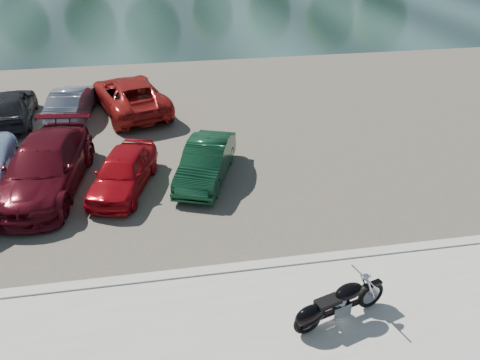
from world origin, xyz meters
name	(u,v)px	position (x,y,z in m)	size (l,w,h in m)	color
ground	(288,329)	(0.00, 0.00, 0.00)	(200.00, 200.00, 0.00)	#595447
kerb	(267,265)	(0.00, 2.00, 0.07)	(60.00, 0.30, 0.14)	#ADACA3
parking_lot	(220,123)	(0.00, 11.00, 0.02)	(60.00, 18.00, 0.04)	#48443A
river	(180,0)	(0.00, 40.00, 0.00)	(120.00, 40.00, 0.00)	#172928
motorcycle	(332,306)	(0.92, -0.05, 0.56)	(2.27, 1.00, 1.05)	black
car_3	(45,167)	(-6.04, 6.81, 0.81)	(2.16, 5.32, 1.54)	#4E0B15
car_4	(123,171)	(-3.66, 6.39, 0.66)	(1.47, 3.66, 1.25)	#A80B14
car_5	(206,162)	(-1.04, 6.61, 0.66)	(1.31, 3.74, 1.23)	#0E351F
car_8	(11,106)	(-8.40, 12.51, 0.74)	(1.65, 4.10, 1.40)	black
car_9	(72,102)	(-6.03, 12.81, 0.67)	(1.33, 3.82, 1.26)	slate
car_10	(130,95)	(-3.64, 12.94, 0.78)	(2.45, 5.32, 1.48)	maroon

